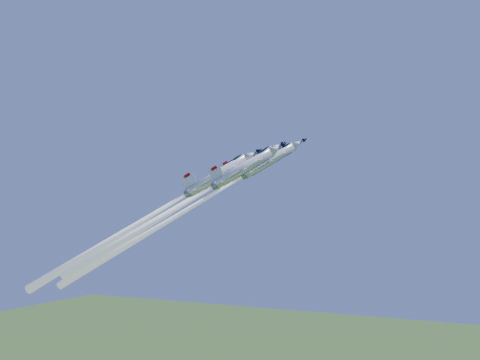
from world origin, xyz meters
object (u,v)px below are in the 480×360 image
at_px(jet_right, 176,209).
at_px(jet_slot, 146,219).
at_px(jet_left, 183,203).
at_px(jet_lead, 183,212).

xyz_separation_m(jet_right, jet_slot, (-9.46, 3.74, -1.82)).
height_order(jet_left, jet_right, jet_left).
bearing_deg(jet_right, jet_left, -170.18).
distance_m(jet_right, jet_slot, 10.33).
distance_m(jet_lead, jet_slot, 8.13).
height_order(jet_lead, jet_right, jet_lead).
relative_size(jet_lead, jet_right, 1.20).
bearing_deg(jet_left, jet_lead, 14.66).
xyz_separation_m(jet_left, jet_slot, (-2.84, -9.47, -3.38)).
height_order(jet_lead, jet_slot, jet_lead).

